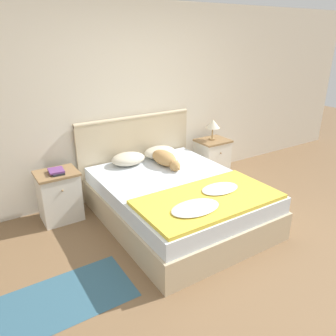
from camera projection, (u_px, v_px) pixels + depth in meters
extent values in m
plane|color=brown|center=(230.00, 264.00, 3.27)|extent=(16.00, 16.00, 0.00)
cube|color=beige|center=(130.00, 102.00, 4.46)|extent=(9.00, 0.06, 2.55)
cube|color=#C6B28E|center=(177.00, 207.00, 4.01)|extent=(1.64, 2.07, 0.33)
cube|color=silver|center=(177.00, 188.00, 3.91)|extent=(1.58, 2.01, 0.19)
cube|color=#C6B28E|center=(136.00, 154.00, 4.69)|extent=(1.72, 0.04, 1.07)
cylinder|color=#C6B28E|center=(135.00, 118.00, 4.49)|extent=(1.72, 0.06, 0.06)
cube|color=silver|center=(60.00, 197.00, 3.98)|extent=(0.46, 0.38, 0.60)
cube|color=#937047|center=(56.00, 173.00, 3.86)|extent=(0.48, 0.40, 0.03)
sphere|color=#937047|center=(62.00, 191.00, 3.76)|extent=(0.02, 0.02, 0.02)
cube|color=silver|center=(212.00, 160.00, 5.17)|extent=(0.46, 0.38, 0.60)
cube|color=#937047|center=(213.00, 141.00, 5.05)|extent=(0.48, 0.40, 0.03)
sphere|color=#937047|center=(221.00, 153.00, 4.95)|extent=(0.02, 0.02, 0.02)
ellipsoid|color=beige|center=(128.00, 159.00, 4.36)|extent=(0.46, 0.35, 0.16)
ellipsoid|color=beige|center=(160.00, 152.00, 4.60)|extent=(0.46, 0.35, 0.16)
cube|color=yellow|center=(208.00, 199.00, 3.42)|extent=(1.50, 0.81, 0.04)
ellipsoid|color=silver|center=(195.00, 208.00, 3.18)|extent=(0.53, 0.32, 0.04)
ellipsoid|color=silver|center=(220.00, 189.00, 3.58)|extent=(0.45, 0.28, 0.03)
ellipsoid|color=tan|center=(164.00, 158.00, 4.35)|extent=(0.24, 0.47, 0.18)
sphere|color=tan|center=(175.00, 166.00, 4.16)|extent=(0.14, 0.14, 0.14)
ellipsoid|color=tan|center=(178.00, 168.00, 4.12)|extent=(0.06, 0.07, 0.05)
cone|color=tan|center=(172.00, 163.00, 4.13)|extent=(0.04, 0.04, 0.05)
cone|color=tan|center=(177.00, 161.00, 4.16)|extent=(0.04, 0.04, 0.05)
ellipsoid|color=tan|center=(159.00, 157.00, 4.55)|extent=(0.14, 0.21, 0.07)
cube|color=#232328|center=(57.00, 172.00, 3.83)|extent=(0.14, 0.22, 0.02)
cube|color=#703D7F|center=(56.00, 170.00, 3.83)|extent=(0.18, 0.21, 0.02)
cylinder|color=#9E7A4C|center=(212.00, 139.00, 5.06)|extent=(0.11, 0.11, 0.02)
cylinder|color=#9E7A4C|center=(212.00, 133.00, 5.03)|extent=(0.02, 0.02, 0.17)
cone|color=beige|center=(213.00, 124.00, 4.97)|extent=(0.22, 0.22, 0.13)
cube|color=#335B70|center=(68.00, 297.00, 2.86)|extent=(1.11, 0.66, 0.00)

